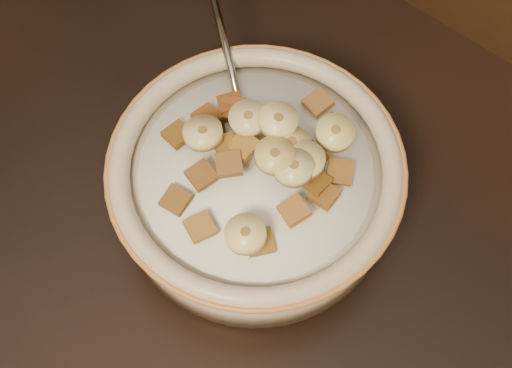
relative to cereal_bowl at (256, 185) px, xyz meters
The scene contains 34 objects.
floor 0.87m from the cereal_bowl, 142.21° to the right, with size 4.00×4.50×0.10m, color #422816.
cereal_bowl is the anchor object (origin of this frame).
milk 0.03m from the cereal_bowl, 90.00° to the left, with size 0.19×0.19×0.00m, color white.
spoon 0.05m from the cereal_bowl, 143.15° to the left, with size 0.04×0.06×0.01m, color gray.
cereal_square_0 0.07m from the cereal_bowl, 56.24° to the right, with size 0.02×0.02×0.01m, color brown.
cereal_square_1 0.08m from the cereal_bowl, 164.63° to the right, with size 0.02×0.02×0.01m, color brown.
cereal_square_2 0.07m from the cereal_bowl, 16.07° to the right, with size 0.02×0.02×0.01m, color olive.
cereal_square_3 0.07m from the cereal_bowl, 150.36° to the left, with size 0.02×0.02×0.01m, color brown.
cereal_square_4 0.05m from the cereal_bowl, 46.87° to the left, with size 0.02×0.02×0.01m, color brown.
cereal_square_5 0.09m from the cereal_bowl, 88.88° to the left, with size 0.02×0.02×0.01m, color brown.
cereal_square_6 0.06m from the cereal_bowl, 20.32° to the left, with size 0.02×0.02×0.01m, color brown.
cereal_square_7 0.06m from the cereal_bowl, 124.97° to the right, with size 0.02×0.02×0.01m, color brown.
cereal_square_8 0.05m from the cereal_bowl, 121.62° to the right, with size 0.02×0.02×0.01m, color brown.
cereal_square_9 0.08m from the cereal_bowl, 114.84° to the right, with size 0.02×0.02×0.01m, color brown.
cereal_square_10 0.05m from the cereal_bowl, behind, with size 0.02×0.02×0.01m, color olive.
cereal_square_11 0.07m from the cereal_bowl, behind, with size 0.02×0.02×0.01m, color brown.
cereal_square_12 0.08m from the cereal_bowl, 68.48° to the left, with size 0.02×0.02×0.01m, color brown.
cereal_square_13 0.05m from the cereal_bowl, 166.82° to the right, with size 0.02×0.02×0.01m, color brown.
cereal_square_14 0.06m from the cereal_bowl, 46.63° to the left, with size 0.02×0.02×0.01m, color #9D5E30.
cereal_square_15 0.07m from the cereal_bowl, 150.54° to the left, with size 0.02×0.02×0.01m, color brown.
cereal_square_16 0.07m from the cereal_bowl, 13.68° to the left, with size 0.02×0.02×0.01m, color brown.
cereal_square_17 0.07m from the cereal_bowl, behind, with size 0.02×0.02×0.01m, color brown.
cereal_square_18 0.08m from the cereal_bowl, 34.56° to the left, with size 0.02×0.02×0.01m, color brown.
cereal_square_19 0.07m from the cereal_bowl, 47.43° to the right, with size 0.02×0.02×0.01m, color brown.
cereal_square_20 0.08m from the cereal_bowl, 88.25° to the right, with size 0.02×0.02×0.01m, color olive.
banana_slice_0 0.06m from the cereal_bowl, 55.11° to the left, with size 0.03×0.03×0.01m, color #EDCF7D.
banana_slice_1 0.08m from the cereal_bowl, 56.90° to the right, with size 0.03×0.03×0.01m, color #FFD77E.
banana_slice_2 0.07m from the cereal_bowl, 161.92° to the right, with size 0.03×0.03×0.01m, color #D8C483.
banana_slice_3 0.06m from the cereal_bowl, 141.00° to the left, with size 0.03×0.03×0.01m, color beige.
banana_slice_4 0.07m from the cereal_bowl, 29.65° to the left, with size 0.03×0.03×0.01m, color #FBF193.
banana_slice_5 0.07m from the cereal_bowl, 95.63° to the left, with size 0.03×0.03×0.01m, color beige.
banana_slice_6 0.06m from the cereal_bowl, 20.36° to the left, with size 0.03×0.03×0.01m, color tan.
banana_slice_7 0.07m from the cereal_bowl, 12.91° to the left, with size 0.03×0.03×0.01m, color beige.
banana_slice_8 0.08m from the cereal_bowl, 58.21° to the left, with size 0.03×0.03×0.01m, color #E6D77F.
Camera 1 is at (0.38, -0.02, 1.26)m, focal length 45.00 mm.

